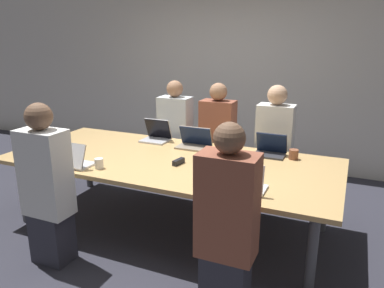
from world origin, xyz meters
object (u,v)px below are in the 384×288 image
(person_far_center, at_px, (217,143))
(laptop_near_left, at_px, (71,159))
(person_far_midleft, at_px, (175,137))
(stapler, at_px, (179,162))
(laptop_far_midleft, at_px, (157,135))
(person_near_left, at_px, (47,188))
(cup_near_left, at_px, (99,163))
(person_far_right, at_px, (274,149))
(laptop_near_right, at_px, (243,183))
(person_near_right, at_px, (227,225))
(laptop_far_right, at_px, (270,149))
(bottle_near_left, at_px, (53,149))
(laptop_far_center, at_px, (194,142))
(cup_far_right, at_px, (294,154))

(person_far_center, relative_size, laptop_near_left, 3.85)
(person_far_midleft, height_order, stapler, person_far_midleft)
(laptop_far_midleft, relative_size, laptop_near_left, 0.86)
(person_far_midleft, height_order, person_near_left, person_near_left)
(person_near_left, relative_size, stapler, 9.06)
(stapler, bearing_deg, cup_near_left, -137.63)
(person_far_right, xyz_separation_m, laptop_near_right, (0.04, -1.41, 0.12))
(laptop_near_right, distance_m, person_near_right, 0.49)
(laptop_near_right, relative_size, laptop_near_left, 0.96)
(laptop_near_right, bearing_deg, laptop_far_right, -89.79)
(laptop_far_right, xyz_separation_m, bottle_near_left, (-1.94, -0.99, 0.03))
(laptop_far_center, height_order, bottle_near_left, bottle_near_left)
(laptop_near_left, bearing_deg, laptop_far_center, -128.32)
(person_near_right, xyz_separation_m, person_near_left, (-1.59, -0.01, 0.01))
(person_near_right, relative_size, person_far_midleft, 1.00)
(laptop_far_center, height_order, person_far_center, person_far_center)
(stapler, bearing_deg, person_near_left, -123.89)
(laptop_far_center, height_order, stapler, laptop_far_center)
(person_far_right, height_order, person_far_midleft, person_far_right)
(laptop_far_right, xyz_separation_m, stapler, (-0.74, -0.63, -0.04))
(cup_far_right, height_order, laptop_far_midleft, laptop_far_midleft)
(person_near_right, xyz_separation_m, cup_near_left, (-1.39, 0.45, 0.11))
(person_far_right, relative_size, person_far_midleft, 1.01)
(person_far_right, bearing_deg, person_far_midleft, 178.29)
(laptop_far_center, xyz_separation_m, cup_near_left, (-0.54, -0.97, -0.02))
(cup_near_left, bearing_deg, bottle_near_left, 176.15)
(bottle_near_left, bearing_deg, laptop_far_midleft, 58.91)
(person_far_right, bearing_deg, laptop_far_right, -84.28)
(person_far_center, relative_size, stapler, 8.96)
(laptop_near_left, xyz_separation_m, cup_near_left, (0.27, 0.06, -0.02))
(person_near_left, relative_size, cup_near_left, 14.89)
(person_far_right, xyz_separation_m, laptop_far_midleft, (-1.29, -0.39, 0.13))
(cup_near_left, bearing_deg, person_near_right, -17.92)
(person_near_right, height_order, person_near_left, person_near_left)
(laptop_far_right, relative_size, person_far_right, 0.22)
(person_far_midleft, bearing_deg, laptop_far_center, -46.53)
(cup_near_left, height_order, stapler, cup_near_left)
(person_near_left, height_order, cup_near_left, person_near_left)
(laptop_far_midleft, bearing_deg, bottle_near_left, -121.09)
(laptop_far_midleft, relative_size, person_far_midleft, 0.22)
(person_far_center, distance_m, laptop_near_left, 1.75)
(cup_near_left, relative_size, stapler, 0.61)
(person_far_center, distance_m, laptop_far_midleft, 0.74)
(cup_near_left, bearing_deg, laptop_near_right, 0.94)
(laptop_far_midleft, distance_m, person_far_midleft, 0.45)
(laptop_near_right, bearing_deg, cup_far_right, -103.64)
(cup_near_left, relative_size, bottle_near_left, 0.40)
(laptop_far_midleft, relative_size, bottle_near_left, 1.32)
(person_near_right, relative_size, stapler, 8.98)
(cup_far_right, relative_size, bottle_near_left, 0.42)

